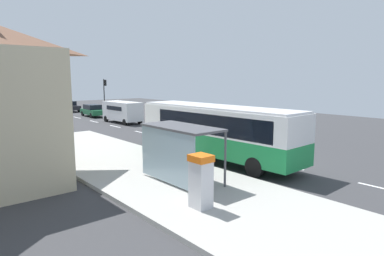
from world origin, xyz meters
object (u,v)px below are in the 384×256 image
object	(u,v)px
sedan_far	(69,106)
traffic_light_far_side	(37,92)
bus	(216,129)
traffic_light_near_side	(105,90)
recycling_bin_orange	(189,157)
white_van	(122,111)
bus_shelter	(176,140)
ticket_machine	(201,181)
sedan_near	(93,110)
recycling_bin_blue	(181,155)

from	to	relation	value
sedan_far	traffic_light_far_side	bearing A→B (deg)	-139.79
bus	traffic_light_near_side	xyz separation A→B (m)	(7.22, 29.46, 1.30)
bus	recycling_bin_orange	bearing A→B (deg)	-166.74
white_van	sedan_far	distance (m)	16.36
sedan_far	recycling_bin_orange	size ratio (longest dim) A/B	4.71
traffic_light_near_side	traffic_light_far_side	bearing A→B (deg)	174.69
bus_shelter	traffic_light_near_side	bearing A→B (deg)	69.44
ticket_machine	traffic_light_near_side	bearing A→B (deg)	69.36
ticket_machine	traffic_light_near_side	xyz separation A→B (m)	(13.08, 34.72, 1.97)
traffic_light_far_side	recycling_bin_orange	bearing A→B (deg)	-92.05
sedan_far	ticket_machine	xyz separation A→B (m)	(-9.87, -40.08, 0.38)
sedan_near	bus_shelter	bearing A→B (deg)	-106.91
traffic_light_far_side	bus_shelter	world-z (taller)	traffic_light_far_side
recycling_bin_blue	traffic_light_near_side	xyz separation A→B (m)	(9.70, 29.34, 2.49)
sedan_far	ticket_machine	size ratio (longest dim) A/B	2.31
traffic_light_near_side	bus_shelter	xyz separation A→B (m)	(-11.92, -31.77, -1.05)
ticket_machine	recycling_bin_blue	bearing A→B (deg)	57.91
sedan_far	bus_shelter	xyz separation A→B (m)	(-8.71, -37.13, 1.31)
ticket_machine	recycling_bin_orange	distance (m)	5.79
sedan_near	bus_shelter	xyz separation A→B (m)	(-8.72, -28.67, 1.31)
bus_shelter	ticket_machine	bearing A→B (deg)	-111.46
recycling_bin_orange	recycling_bin_blue	xyz separation A→B (m)	(0.00, 0.70, 0.00)
ticket_machine	traffic_light_far_side	world-z (taller)	traffic_light_far_side
recycling_bin_orange	traffic_light_near_side	bearing A→B (deg)	72.10
bus	traffic_light_near_side	world-z (taller)	traffic_light_near_side
sedan_far	bus_shelter	distance (m)	38.16
white_van	ticket_machine	distance (m)	25.67
sedan_far	bus_shelter	world-z (taller)	bus_shelter
white_van	sedan_far	size ratio (longest dim) A/B	1.18
traffic_light_far_side	bus_shelter	bearing A→B (deg)	-95.81
bus	white_van	size ratio (longest dim) A/B	2.10
white_van	recycling_bin_blue	distance (m)	19.45
recycling_bin_blue	traffic_light_far_side	bearing A→B (deg)	87.90
recycling_bin_blue	traffic_light_near_side	bearing A→B (deg)	71.70
traffic_light_near_side	bus_shelter	distance (m)	33.95
traffic_light_near_side	traffic_light_far_side	world-z (taller)	same
white_van	ticket_machine	size ratio (longest dim) A/B	2.72
bus	white_van	bearing A→B (deg)	78.04
sedan_near	sedan_far	bearing A→B (deg)	90.04
sedan_far	recycling_bin_blue	distance (m)	35.31
recycling_bin_orange	bus_shelter	size ratio (longest dim) A/B	0.24
white_van	traffic_light_far_side	distance (m)	13.05
traffic_light_near_side	bus_shelter	bearing A→B (deg)	-110.56
bus	sedan_far	size ratio (longest dim) A/B	2.48
recycling_bin_blue	recycling_bin_orange	bearing A→B (deg)	-90.00
sedan_near	recycling_bin_blue	size ratio (longest dim) A/B	4.71
ticket_machine	sedan_far	bearing A→B (deg)	76.17
recycling_bin_blue	ticket_machine	bearing A→B (deg)	-122.09
ticket_machine	traffic_light_far_side	distance (m)	35.86
ticket_machine	recycling_bin_blue	world-z (taller)	ticket_machine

